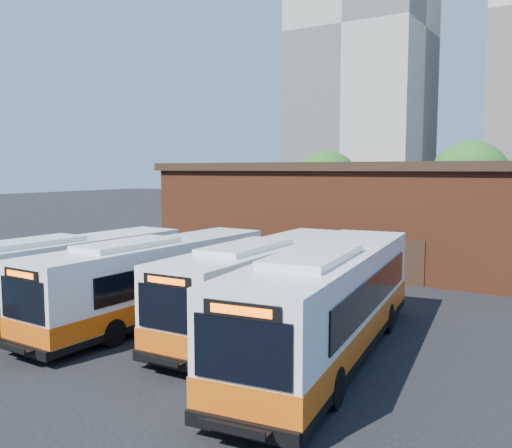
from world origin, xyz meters
The scene contains 10 objects.
ground centered at (0.00, 0.00, 0.00)m, with size 220.00×220.00×0.00m, color black.
bus_west centered at (-7.81, 0.94, 1.49)m, with size 2.77×12.12×3.28m.
bus_midwest centered at (-4.02, 2.35, 1.51)m, with size 2.81×12.26×3.32m.
bus_mideast centered at (0.14, 3.92, 1.52)m, with size 3.04×12.42×3.36m.
bus_east centered at (3.64, 2.02, 1.64)m, with size 4.38×13.48×3.62m.
transit_worker centered at (3.26, -3.04, 0.82)m, with size 0.60×0.39×1.63m, color black.
depot_building centered at (0.00, 20.00, 3.26)m, with size 28.60×12.60×6.40m.
tree_west centered at (-10.00, 32.00, 4.64)m, with size 6.00×6.00×7.65m.
tree_mid centered at (2.00, 34.00, 5.08)m, with size 6.56×6.56×8.36m.
tower_left centered at (-22.00, 72.00, 27.84)m, with size 20.00×18.00×56.20m.
Camera 1 is at (10.57, -13.60, 6.02)m, focal length 38.00 mm.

